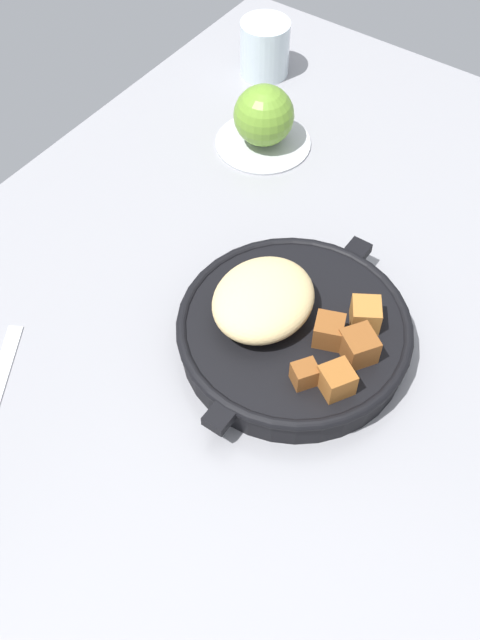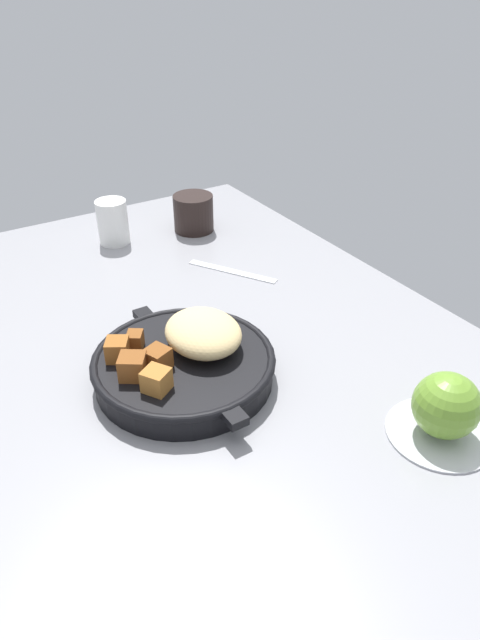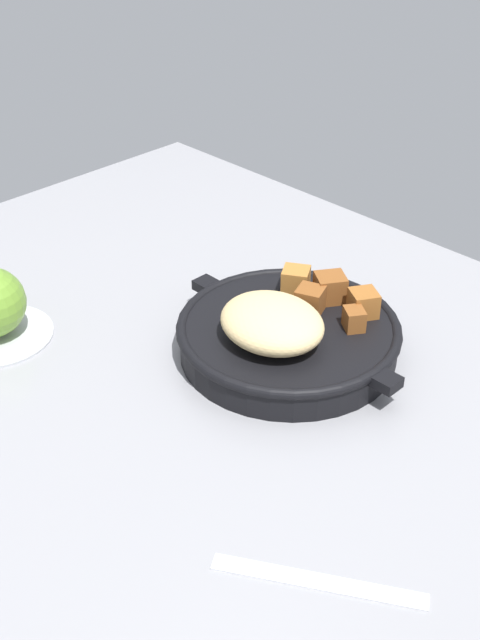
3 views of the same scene
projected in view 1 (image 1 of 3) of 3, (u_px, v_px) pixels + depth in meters
ground_plane at (234, 346)px, 79.60cm from camera, size 119.80×77.83×2.40cm
cast_iron_skillet at (291, 328)px, 75.97cm from camera, size 29.05×24.71×8.24cm
saucer_plate at (263, 142)px, 98.13cm from camera, size 12.92×12.92×0.60cm
red_apple at (264, 115)px, 94.70cm from camera, size 8.00×8.00×8.00cm
water_glass_short at (265, 48)px, 105.13cm from camera, size 7.20×7.20×7.90cm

